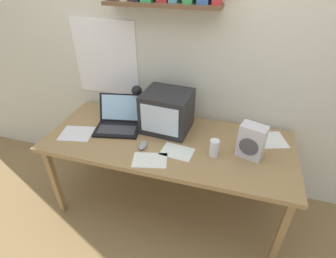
# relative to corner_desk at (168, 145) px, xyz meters

# --- Properties ---
(ground_plane) EXTENTS (12.00, 12.00, 0.00)m
(ground_plane) POSITION_rel_corner_desk_xyz_m (0.00, 0.00, -0.66)
(ground_plane) COLOR olive
(back_wall) EXTENTS (5.60, 0.24, 2.60)m
(back_wall) POSITION_rel_corner_desk_xyz_m (-0.01, 0.45, 0.65)
(back_wall) COLOR beige
(back_wall) RESTS_ON ground_plane
(corner_desk) EXTENTS (1.87, 0.78, 0.72)m
(corner_desk) POSITION_rel_corner_desk_xyz_m (0.00, 0.00, 0.00)
(corner_desk) COLOR #9C794A
(corner_desk) RESTS_ON ground_plane
(crt_monitor) EXTENTS (0.38, 0.35, 0.32)m
(crt_monitor) POSITION_rel_corner_desk_xyz_m (-0.05, 0.16, 0.21)
(crt_monitor) COLOR #232326
(crt_monitor) RESTS_ON corner_desk
(laptop) EXTENTS (0.40, 0.38, 0.23)m
(laptop) POSITION_rel_corner_desk_xyz_m (-0.44, 0.08, 0.11)
(laptop) COLOR black
(laptop) RESTS_ON corner_desk
(desk_lamp) EXTENTS (0.11, 0.14, 0.31)m
(desk_lamp) POSITION_rel_corner_desk_xyz_m (-0.33, 0.25, 0.26)
(desk_lamp) COLOR black
(desk_lamp) RESTS_ON corner_desk
(juice_glass) EXTENTS (0.07, 0.07, 0.12)m
(juice_glass) POSITION_rel_corner_desk_xyz_m (0.36, -0.08, 0.11)
(juice_glass) COLOR white
(juice_glass) RESTS_ON corner_desk
(space_heater) EXTENTS (0.20, 0.15, 0.25)m
(space_heater) POSITION_rel_corner_desk_xyz_m (0.60, -0.02, 0.18)
(space_heater) COLOR silver
(space_heater) RESTS_ON corner_desk
(computer_mouse) EXTENTS (0.07, 0.11, 0.03)m
(computer_mouse) POSITION_rel_corner_desk_xyz_m (-0.15, -0.14, 0.07)
(computer_mouse) COLOR gray
(computer_mouse) RESTS_ON corner_desk
(loose_paper_near_monitor) EXTENTS (0.27, 0.21, 0.00)m
(loose_paper_near_monitor) POSITION_rel_corner_desk_xyz_m (-0.05, -0.27, 0.05)
(loose_paper_near_monitor) COLOR silver
(loose_paper_near_monitor) RESTS_ON corner_desk
(open_notebook) EXTENTS (0.24, 0.18, 0.00)m
(open_notebook) POSITION_rel_corner_desk_xyz_m (0.10, -0.12, 0.05)
(open_notebook) COLOR silver
(open_notebook) RESTS_ON corner_desk
(printed_handout) EXTENTS (0.28, 0.25, 0.00)m
(printed_handout) POSITION_rel_corner_desk_xyz_m (-0.72, -0.12, 0.05)
(printed_handout) COLOR silver
(printed_handout) RESTS_ON corner_desk
(loose_paper_near_laptop) EXTENTS (0.28, 0.28, 0.00)m
(loose_paper_near_laptop) POSITION_rel_corner_desk_xyz_m (0.75, 0.22, 0.05)
(loose_paper_near_laptop) COLOR white
(loose_paper_near_laptop) RESTS_ON corner_desk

